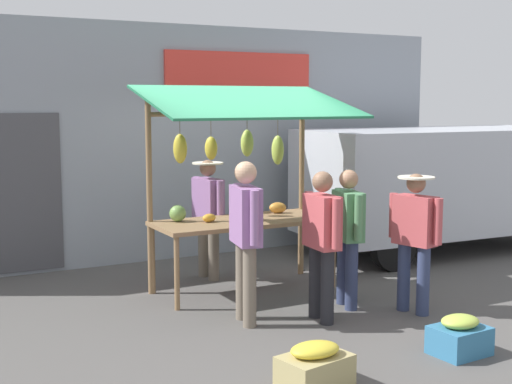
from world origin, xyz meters
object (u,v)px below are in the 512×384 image
market_stall (242,166)px  shopper_in_grey_tee (348,229)px  vendor_with_sunhat (208,210)px  produce_crate_side (460,337)px  shopper_with_shopping_bag (415,232)px  parked_van (434,179)px  produce_crate_near (315,367)px  shopper_with_ponytail (246,230)px  shopper_in_striped_shirt (322,236)px

market_stall → shopper_in_grey_tee: market_stall is taller
vendor_with_sunhat → produce_crate_side: bearing=6.0°
shopper_with_shopping_bag → shopper_in_grey_tee: (0.51, -0.53, -0.00)m
shopper_in_grey_tee → produce_crate_side: shopper_in_grey_tee is taller
vendor_with_sunhat → parked_van: 3.79m
shopper_with_shopping_bag → vendor_with_sunhat: bearing=14.2°
shopper_in_grey_tee → produce_crate_near: bearing=151.7°
shopper_with_ponytail → shopper_with_shopping_bag: size_ratio=1.11×
shopper_with_ponytail → shopper_in_grey_tee: bearing=-79.3°
shopper_with_shopping_bag → shopper_in_grey_tee: size_ratio=0.99×
shopper_in_striped_shirt → produce_crate_side: size_ratio=3.07×
shopper_with_shopping_bag → produce_crate_near: size_ratio=2.44×
vendor_with_sunhat → produce_crate_near: vendor_with_sunhat is taller
vendor_with_sunhat → shopper_in_striped_shirt: shopper_in_striped_shirt is taller
parked_van → produce_crate_near: bearing=41.7°
shopper_with_shopping_bag → shopper_in_striped_shirt: (1.05, -0.23, 0.02)m
shopper_with_shopping_bag → produce_crate_side: size_ratio=2.97×
vendor_with_sunhat → shopper_in_grey_tee: same height
vendor_with_sunhat → shopper_with_ponytail: size_ratio=0.92×
shopper_in_striped_shirt → produce_crate_near: (1.01, 1.45, -0.74)m
market_stall → shopper_with_ponytail: 1.43m
shopper_with_ponytail → produce_crate_near: size_ratio=2.70×
market_stall → shopper_with_shopping_bag: market_stall is taller
vendor_with_sunhat → shopper_in_striped_shirt: 2.23m
shopper_with_shopping_bag → parked_van: 3.43m
parked_van → produce_crate_side: parked_van is taller
shopper_with_ponytail → parked_van: (-4.22, -1.87, 0.13)m
shopper_in_grey_tee → parked_van: size_ratio=0.35×
shopper_in_striped_shirt → parked_van: parked_van is taller
vendor_with_sunhat → shopper_with_shopping_bag: vendor_with_sunhat is taller
produce_crate_near → produce_crate_side: size_ratio=1.22×
shopper_with_shopping_bag → shopper_in_striped_shirt: size_ratio=0.97×
shopper_in_striped_shirt → produce_crate_side: (-0.56, 1.45, -0.74)m
vendor_with_sunhat → produce_crate_side: vendor_with_sunhat is taller
market_stall → produce_crate_side: (-0.73, 2.94, -1.36)m
produce_crate_near → shopper_in_grey_tee: bearing=-131.7°
shopper_in_striped_shirt → shopper_with_shopping_bag: bearing=-98.0°
parked_van → shopper_with_shopping_bag: bearing=47.5°
shopper_in_grey_tee → parked_van: 3.50m
shopper_in_striped_shirt → produce_crate_near: size_ratio=2.53×
shopper_in_striped_shirt → parked_van: 4.11m
shopper_in_grey_tee → shopper_in_striped_shirt: bearing=131.9°
shopper_in_striped_shirt → shopper_in_grey_tee: 0.61m
produce_crate_near → parked_van: bearing=-141.1°
shopper_in_grey_tee → produce_crate_near: size_ratio=2.47×
produce_crate_near → produce_crate_side: produce_crate_near is taller
shopper_with_shopping_bag → shopper_in_striped_shirt: bearing=62.8°
shopper_with_shopping_bag → shopper_in_grey_tee: bearing=29.3°
market_stall → produce_crate_side: size_ratio=4.83×
shopper_with_ponytail → produce_crate_near: bearing=-177.7°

